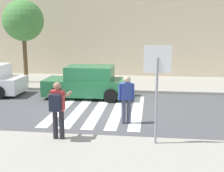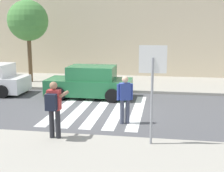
{
  "view_description": "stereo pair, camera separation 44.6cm",
  "coord_description": "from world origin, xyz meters",
  "px_view_note": "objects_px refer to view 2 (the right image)",
  "views": [
    {
      "loc": [
        2.14,
        -12.25,
        3.5
      ],
      "look_at": [
        0.6,
        -0.2,
        1.1
      ],
      "focal_mm": 50.0,
      "sensor_mm": 36.0,
      "label": 1
    },
    {
      "loc": [
        2.59,
        -12.19,
        3.5
      ],
      "look_at": [
        0.6,
        -0.2,
        1.1
      ],
      "focal_mm": 50.0,
      "sensor_mm": 36.0,
      "label": 2
    }
  ],
  "objects_px": {
    "photographer_with_backpack": "(54,105)",
    "pedestrian_crossing": "(125,97)",
    "stop_sign": "(153,73)",
    "street_tree_west": "(28,21)",
    "parked_car_green": "(90,83)"
  },
  "relations": [
    {
      "from": "stop_sign",
      "to": "photographer_with_backpack",
      "type": "relative_size",
      "value": 1.63
    },
    {
      "from": "stop_sign",
      "to": "parked_car_green",
      "type": "distance_m",
      "value": 6.91
    },
    {
      "from": "street_tree_west",
      "to": "stop_sign",
      "type": "bearing_deg",
      "value": -49.55
    },
    {
      "from": "stop_sign",
      "to": "pedestrian_crossing",
      "type": "height_order",
      "value": "stop_sign"
    },
    {
      "from": "photographer_with_backpack",
      "to": "pedestrian_crossing",
      "type": "relative_size",
      "value": 1.0
    },
    {
      "from": "photographer_with_backpack",
      "to": "street_tree_west",
      "type": "xyz_separation_m",
      "value": [
        -4.65,
        8.85,
        2.53
      ]
    },
    {
      "from": "photographer_with_backpack",
      "to": "parked_car_green",
      "type": "distance_m",
      "value": 6.0
    },
    {
      "from": "stop_sign",
      "to": "parked_car_green",
      "type": "height_order",
      "value": "stop_sign"
    },
    {
      "from": "stop_sign",
      "to": "pedestrian_crossing",
      "type": "distance_m",
      "value": 2.67
    },
    {
      "from": "photographer_with_backpack",
      "to": "street_tree_west",
      "type": "height_order",
      "value": "street_tree_west"
    },
    {
      "from": "parked_car_green",
      "to": "street_tree_west",
      "type": "bearing_deg",
      "value": 146.4
    },
    {
      "from": "stop_sign",
      "to": "street_tree_west",
      "type": "relative_size",
      "value": 0.59
    },
    {
      "from": "stop_sign",
      "to": "photographer_with_backpack",
      "type": "bearing_deg",
      "value": -179.42
    },
    {
      "from": "stop_sign",
      "to": "street_tree_west",
      "type": "distance_m",
      "value": 11.69
    },
    {
      "from": "parked_car_green",
      "to": "photographer_with_backpack",
      "type": "bearing_deg",
      "value": -86.83
    }
  ]
}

